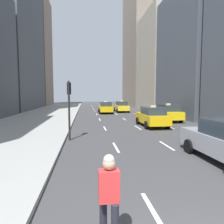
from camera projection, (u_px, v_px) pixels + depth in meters
name	position (u px, v px, depth m)	size (l,w,h in m)	color
sidewalk_left	(49.00, 114.00, 28.39)	(8.00, 66.00, 0.15)	#9E9E99
lane_markings	(120.00, 116.00, 25.71)	(5.72, 56.00, 0.01)	white
building_row_left	(7.00, 39.00, 31.59)	(6.00, 58.35, 27.57)	slate
building_row_right	(164.00, 32.00, 35.05)	(6.00, 54.91, 37.86)	#4C515B
taxi_lead	(105.00, 107.00, 29.94)	(2.02, 4.40, 1.87)	yellow
taxi_second	(121.00, 107.00, 32.19)	(2.02, 4.40, 1.87)	yellow
taxi_third	(152.00, 116.00, 17.42)	(2.02, 4.40, 1.87)	yellow
taxi_fourth	(167.00, 113.00, 21.06)	(2.02, 4.40, 1.87)	yellow
skateboarder	(109.00, 198.00, 3.50)	(0.36, 0.80, 1.75)	brown
traffic_light_pole	(69.00, 101.00, 12.10)	(0.24, 0.42, 3.60)	black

